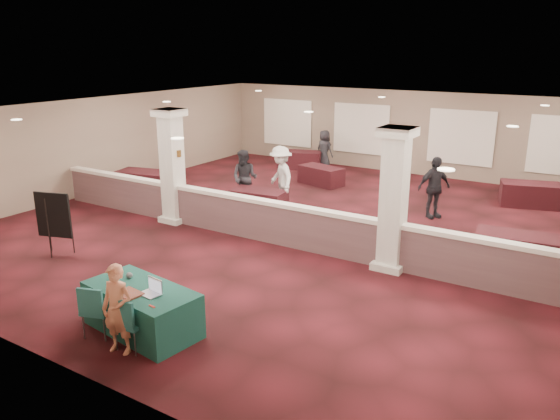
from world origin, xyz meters
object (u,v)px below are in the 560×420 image
Objects in this scene: near_table at (142,309)px; attendee_d at (324,149)px; far_table_back_right at (531,195)px; attendee_b at (281,177)px; far_table_front_left at (145,182)px; attendee_c at (434,187)px; easel_board at (53,216)px; far_table_front_right at (515,249)px; conf_chair_main at (128,319)px; woman at (118,309)px; far_table_front_center at (259,201)px; attendee_a at (245,178)px; conf_chair_side at (95,307)px; far_table_back_center at (321,175)px; far_table_back_left at (300,160)px.

near_table is 1.34× the size of attendee_d.
attendee_b is (-6.57, -4.31, 0.60)m from far_table_back_right.
far_table_front_left is at bearing 142.54° from near_table.
attendee_c is 1.15× the size of attendee_d.
easel_board is 10.82m from far_table_front_right.
attendee_c reaches higher than attendee_d.
far_table_front_right is (4.67, 7.39, -0.21)m from conf_chair_main.
woman is 8.17m from far_table_front_center.
attendee_d is (-0.38, 6.06, -0.09)m from attendee_a.
far_table_front_right is at bearing 61.12° from near_table.
conf_chair_side is 0.51× the size of far_table_front_left.
far_table_front_right is at bearing 27.35° from attendee_b.
conf_chair_main is 11.97m from far_table_back_center.
far_table_front_right is at bearing -2.00° from far_table_front_center.
attendee_b is 5.90m from attendee_d.
easel_board is 5.84m from far_table_front_left.
conf_chair_main is 0.59× the size of far_table_back_center.
far_table_front_center is 7.33m from far_table_front_right.
attendee_b is (-7.00, 1.00, 0.61)m from far_table_front_right.
conf_chair_main is 10.09m from attendee_c.
attendee_c reaches higher than far_table_front_left.
far_table_back_right is at bearing 59.62° from woman.
woman reaches higher than near_table.
far_table_back_right is 1.16× the size of attendee_d.
far_table_back_center is (-7.33, 4.27, -0.03)m from far_table_front_right.
easel_board reaches higher than near_table.
conf_chair_side reaches higher than far_table_back_center.
attendee_c is (-2.69, 2.49, 0.55)m from far_table_front_right.
far_table_front_right is 8.48m from far_table_back_center.
attendee_c is at bearing 66.60° from woman.
far_table_front_right is at bearing -33.59° from far_table_back_left.
attendee_c is at bearing -128.86° from far_table_back_right.
far_table_back_left is 0.99× the size of attendee_a.
far_table_back_right is at bearing 49.27° from conf_chair_side.
far_table_front_center is at bearing 96.57° from woman.
conf_chair_side is at bearing -126.56° from far_table_front_right.
easel_board is 0.99× the size of attendee_d.
attendee_b is 1.23× the size of attendee_d.
woman is (0.70, -0.11, 0.19)m from conf_chair_side.
far_table_back_center is (2.01, -1.93, -0.03)m from far_table_back_left.
far_table_front_right is at bearing 52.16° from conf_chair_main.
conf_chair_main is at bearing 33.91° from woman.
conf_chair_main is 0.53× the size of attendee_c.
conf_chair_main is 0.55× the size of far_table_back_left.
far_table_back_left reaches higher than far_table_front_center.
conf_chair_side is 9.20m from far_table_front_right.
attendee_d is at bearing 93.00° from woman.
far_table_back_left is at bearing 98.29° from attendee_c.
far_table_back_right reaches higher than far_table_front_center.
far_table_front_left reaches higher than far_table_back_right.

